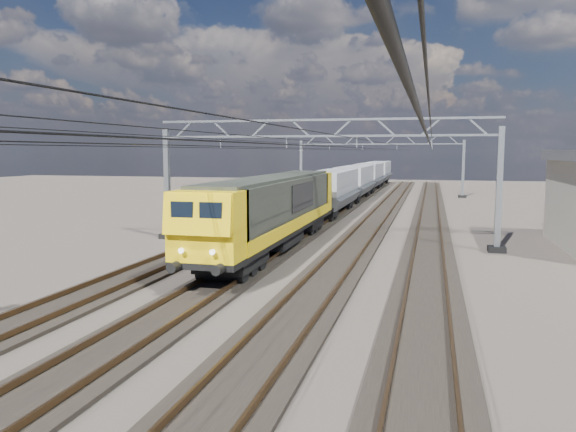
% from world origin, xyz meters
% --- Properties ---
extents(ground, '(160.00, 160.00, 0.00)m').
position_xyz_m(ground, '(0.00, 0.00, 0.00)').
color(ground, black).
rests_on(ground, ground).
extents(track_outer_west, '(2.60, 140.00, 0.30)m').
position_xyz_m(track_outer_west, '(-6.00, 0.00, 0.07)').
color(track_outer_west, black).
rests_on(track_outer_west, ground).
extents(track_loco, '(2.60, 140.00, 0.30)m').
position_xyz_m(track_loco, '(-2.00, 0.00, 0.07)').
color(track_loco, black).
rests_on(track_loco, ground).
extents(track_inner_east, '(2.60, 140.00, 0.30)m').
position_xyz_m(track_inner_east, '(2.00, 0.00, 0.07)').
color(track_inner_east, black).
rests_on(track_inner_east, ground).
extents(track_outer_east, '(2.60, 140.00, 0.30)m').
position_xyz_m(track_outer_east, '(6.00, 0.00, 0.07)').
color(track_outer_east, black).
rests_on(track_outer_east, ground).
extents(catenary_gantry_mid, '(19.90, 0.90, 7.11)m').
position_xyz_m(catenary_gantry_mid, '(0.00, 4.00, 3.91)').
color(catenary_gantry_mid, gray).
rests_on(catenary_gantry_mid, ground).
extents(catenary_gantry_far, '(19.90, 0.90, 7.11)m').
position_xyz_m(catenary_gantry_far, '(0.00, 40.00, 3.91)').
color(catenary_gantry_far, gray).
rests_on(catenary_gantry_far, ground).
extents(overhead_wires, '(12.03, 140.00, 0.53)m').
position_xyz_m(overhead_wires, '(0.00, 8.00, 5.75)').
color(overhead_wires, black).
rests_on(overhead_wires, ground).
extents(locomotive, '(2.76, 21.10, 3.62)m').
position_xyz_m(locomotive, '(-2.00, 1.37, 2.33)').
color(locomotive, black).
rests_on(locomotive, ground).
extents(hopper_wagon_lead, '(3.38, 13.00, 3.25)m').
position_xyz_m(hopper_wagon_lead, '(-2.00, 19.07, 2.23)').
color(hopper_wagon_lead, black).
rests_on(hopper_wagon_lead, ground).
extents(hopper_wagon_mid, '(3.38, 13.00, 3.25)m').
position_xyz_m(hopper_wagon_mid, '(-2.00, 33.27, 2.23)').
color(hopper_wagon_mid, black).
rests_on(hopper_wagon_mid, ground).
extents(hopper_wagon_third, '(3.38, 13.00, 3.25)m').
position_xyz_m(hopper_wagon_third, '(-2.00, 47.47, 2.23)').
color(hopper_wagon_third, black).
rests_on(hopper_wagon_third, ground).
extents(hopper_wagon_fourth, '(3.38, 13.00, 3.25)m').
position_xyz_m(hopper_wagon_fourth, '(-2.00, 61.67, 2.23)').
color(hopper_wagon_fourth, black).
rests_on(hopper_wagon_fourth, ground).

